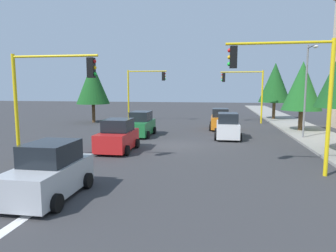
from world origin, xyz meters
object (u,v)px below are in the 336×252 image
at_px(traffic_signal_far_left, 245,86).
at_px(street_lamp_curbside, 308,81).
at_px(car_orange, 220,120).
at_px(car_silver, 50,173).
at_px(car_white, 228,127).
at_px(traffic_signal_near_right, 48,87).
at_px(tree_roadside_far, 275,83).
at_px(traffic_signal_far_right, 143,85).
at_px(tree_opposite_side, 93,83).
at_px(tree_roadside_mid, 302,86).
at_px(car_red, 118,137).
at_px(car_green, 141,125).
at_px(traffic_signal_near_left, 288,81).

xyz_separation_m(traffic_signal_far_left, street_lamp_curbside, (10.39, 3.50, 0.30)).
height_order(car_orange, car_silver, same).
bearing_deg(car_orange, car_white, 5.91).
relative_size(traffic_signal_near_right, car_white, 1.42).
bearing_deg(tree_roadside_far, street_lamp_curbside, -1.19).
xyz_separation_m(traffic_signal_far_right, tree_opposite_side, (2.00, -5.27, 0.21)).
relative_size(tree_roadside_mid, car_red, 1.69).
xyz_separation_m(traffic_signal_far_right, car_white, (10.45, 9.26, -3.26)).
height_order(traffic_signal_near_right, car_white, traffic_signal_near_right).
height_order(tree_opposite_side, car_red, tree_opposite_side).
distance_m(car_white, car_silver, 15.44).
height_order(car_green, car_silver, same).
bearing_deg(tree_roadside_mid, car_white, -55.49).
distance_m(street_lamp_curbside, car_white, 6.64).
bearing_deg(tree_roadside_far, car_silver, -24.06).
xyz_separation_m(traffic_signal_near_left, tree_roadside_far, (-24.00, 3.76, 0.25)).
xyz_separation_m(tree_roadside_mid, car_red, (10.35, -13.35, -3.13)).
height_order(car_green, car_orange, same).
xyz_separation_m(street_lamp_curbside, tree_roadside_far, (-14.39, 0.30, 0.12)).
bearing_deg(car_green, tree_roadside_far, 138.02).
bearing_deg(traffic_signal_far_right, traffic_signal_near_right, 0.13).
bearing_deg(car_white, street_lamp_curbside, 90.63).
height_order(traffic_signal_near_right, car_red, traffic_signal_near_right).
distance_m(traffic_signal_near_right, car_silver, 5.90).
bearing_deg(traffic_signal_near_right, car_silver, 29.98).
bearing_deg(car_silver, car_orange, 161.88).
bearing_deg(traffic_signal_far_right, car_orange, 57.91).
bearing_deg(tree_roadside_mid, car_orange, -94.23).
bearing_deg(traffic_signal_near_left, tree_roadside_mid, 163.09).
height_order(tree_roadside_mid, car_silver, tree_roadside_mid).
relative_size(traffic_signal_near_right, tree_roadside_mid, 0.91).
bearing_deg(car_red, traffic_signal_far_left, 151.01).
bearing_deg(traffic_signal_near_right, tree_roadside_mid, 131.75).
xyz_separation_m(traffic_signal_near_left, tree_roadside_mid, (-14.00, 4.26, -0.19)).
bearing_deg(tree_opposite_side, car_red, 28.05).
bearing_deg(car_white, car_green, -90.74).
xyz_separation_m(traffic_signal_far_right, car_orange, (5.48, 8.74, -3.26)).
distance_m(car_red, car_silver, 8.02).
xyz_separation_m(car_white, car_red, (5.90, -6.88, -0.00)).
bearing_deg(tree_opposite_side, street_lamp_curbside, 67.45).
height_order(traffic_signal_far_left, street_lamp_curbside, street_lamp_curbside).
bearing_deg(car_silver, street_lamp_curbside, 138.49).
relative_size(street_lamp_curbside, car_silver, 1.85).
distance_m(traffic_signal_near_left, tree_opposite_side, 24.58).
height_order(traffic_signal_near_right, traffic_signal_far_left, traffic_signal_far_left).
distance_m(tree_roadside_mid, car_white, 8.46).
bearing_deg(traffic_signal_near_left, car_orange, -169.35).
xyz_separation_m(traffic_signal_far_left, tree_roadside_far, (-4.00, 3.80, 0.42)).
distance_m(tree_opposite_side, car_red, 16.63).
relative_size(car_red, car_orange, 0.94).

